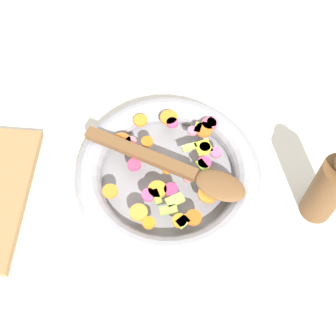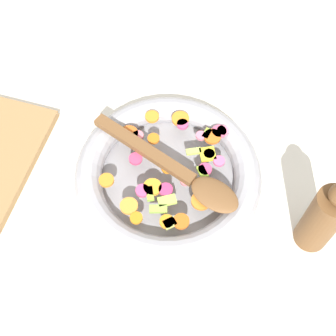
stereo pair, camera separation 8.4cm
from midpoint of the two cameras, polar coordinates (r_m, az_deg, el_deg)
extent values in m
plane|color=silver|center=(0.88, -2.71, -1.83)|extent=(4.00, 4.00, 0.00)
cylinder|color=gray|center=(0.87, -2.73, -1.65)|extent=(0.29, 0.29, 0.01)
torus|color=#9E9EA5|center=(0.86, -2.78, -1.06)|extent=(0.34, 0.34, 0.05)
cylinder|color=#D7601B|center=(0.79, 0.10, -6.35)|extent=(0.03, 0.03, 0.01)
cylinder|color=orange|center=(0.79, -5.41, -6.96)|extent=(0.02, 0.02, 0.01)
cylinder|color=orange|center=(0.87, 1.68, 4.47)|extent=(0.04, 0.04, 0.01)
cylinder|color=orange|center=(0.89, -2.59, 5.92)|extent=(0.04, 0.04, 0.01)
cylinder|color=orange|center=(0.82, -9.97, -3.07)|extent=(0.03, 0.03, 0.01)
cylinder|color=orange|center=(0.87, -8.44, 2.98)|extent=(0.05, 0.05, 0.01)
cylinder|color=orange|center=(0.81, -4.23, -2.90)|extent=(0.05, 0.05, 0.01)
cylinder|color=orange|center=(0.81, 1.96, -3.46)|extent=(0.05, 0.05, 0.01)
cylinder|color=orange|center=(0.85, 1.74, 2.30)|extent=(0.02, 0.02, 0.01)
cylinder|color=orange|center=(0.79, -1.61, -6.72)|extent=(0.03, 0.03, 0.01)
cylinder|color=orange|center=(0.83, -3.04, -0.11)|extent=(0.03, 0.03, 0.01)
cylinder|color=orange|center=(0.80, -6.61, -5.68)|extent=(0.03, 0.03, 0.01)
cylinder|color=orange|center=(0.89, -6.07, 5.57)|extent=(0.03, 0.03, 0.01)
cylinder|color=orange|center=(0.86, -5.34, 2.96)|extent=(0.03, 0.03, 0.01)
cube|color=#92B947|center=(0.80, -2.97, -5.40)|extent=(0.02, 0.03, 0.01)
cube|color=#A6C53D|center=(0.88, 0.96, 4.68)|extent=(0.02, 0.02, 0.01)
cube|color=#BECF5E|center=(0.79, -1.23, -6.83)|extent=(0.03, 0.03, 0.01)
cube|color=#93C23B|center=(0.81, -4.38, -3.76)|extent=(0.03, 0.02, 0.01)
cube|color=#96BB34|center=(0.83, 1.39, 0.02)|extent=(0.03, 0.03, 0.01)
cube|color=#B5DD53|center=(0.80, -2.12, -4.21)|extent=(0.03, 0.04, 0.01)
cube|color=#A6CE4A|center=(0.82, 1.72, -2.32)|extent=(0.03, 0.02, 0.01)
cube|color=#A8C658|center=(0.87, -9.96, 3.10)|extent=(0.02, 0.03, 0.01)
cube|color=#BED759|center=(0.85, -0.17, 2.30)|extent=(0.02, 0.03, 0.01)
cylinder|color=pink|center=(0.88, 2.78, 5.35)|extent=(0.03, 0.03, 0.01)
cylinder|color=#E25479|center=(0.88, 2.36, 5.19)|extent=(0.04, 0.04, 0.01)
cylinder|color=#DA4375|center=(0.84, 1.63, 0.38)|extent=(0.03, 0.03, 0.01)
cylinder|color=pink|center=(0.85, 3.10, 1.66)|extent=(0.03, 0.03, 0.01)
cylinder|color=#E17983|center=(0.82, -0.41, -1.41)|extent=(0.03, 0.03, 0.01)
cylinder|color=#DA4B82|center=(0.81, -5.35, -3.55)|extent=(0.03, 0.03, 0.01)
cylinder|color=pink|center=(0.87, 0.29, 4.33)|extent=(0.02, 0.02, 0.01)
cylinder|color=#C4386B|center=(0.81, -2.57, -2.91)|extent=(0.04, 0.04, 0.01)
cylinder|color=#D03F6A|center=(0.84, -6.97, 0.30)|extent=(0.03, 0.03, 0.01)
cylinder|color=pink|center=(0.87, -7.29, 2.97)|extent=(0.02, 0.02, 0.01)
cylinder|color=#D54A7F|center=(0.88, -2.09, 5.30)|extent=(0.03, 0.03, 0.01)
cube|color=yellow|center=(0.85, 1.57, 2.26)|extent=(0.04, 0.04, 0.01)
cube|color=brown|center=(0.84, -6.22, 1.54)|extent=(0.10, 0.21, 0.01)
ellipsoid|color=brown|center=(0.81, 3.46, -2.41)|extent=(0.08, 0.10, 0.01)
cylinder|color=brown|center=(0.82, 16.12, -2.92)|extent=(0.06, 0.06, 0.15)
camera|label=1|loc=(0.04, -92.87, -5.15)|focal=50.00mm
camera|label=2|loc=(0.04, 87.13, 5.15)|focal=50.00mm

